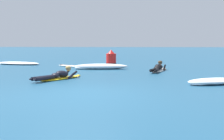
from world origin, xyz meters
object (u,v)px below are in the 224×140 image
at_px(surfer_near, 59,76).
at_px(drifting_surfboard, 71,66).
at_px(surfer_far, 158,68).
at_px(channel_marker_buoy, 111,59).

height_order(surfer_near, drifting_surfboard, surfer_near).
bearing_deg(surfer_far, drifting_surfboard, 154.60).
xyz_separation_m(surfer_near, channel_marker_buoy, (1.53, 6.94, 0.24)).
xyz_separation_m(drifting_surfboard, channel_marker_buoy, (2.30, 1.24, 0.34)).
relative_size(surfer_far, channel_marker_buoy, 2.79).
distance_m(surfer_far, channel_marker_buoy, 4.43).
height_order(surfer_far, channel_marker_buoy, channel_marker_buoy).
distance_m(surfer_near, channel_marker_buoy, 7.11).
bearing_deg(channel_marker_buoy, surfer_far, -53.92).
xyz_separation_m(surfer_near, drifting_surfboard, (-0.76, 5.69, -0.10)).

